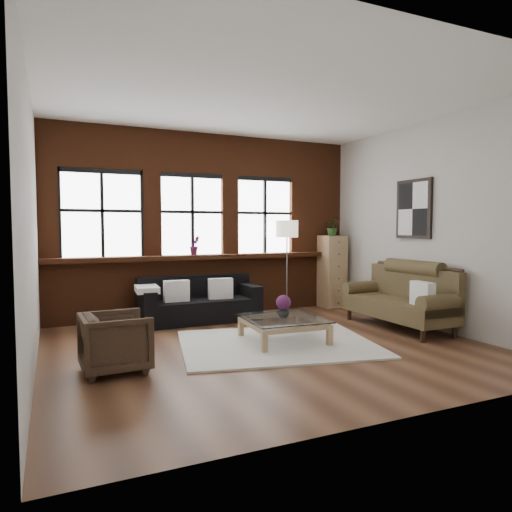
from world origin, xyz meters
name	(u,v)px	position (x,y,z in m)	size (l,w,h in m)	color
floor	(268,346)	(0.00, 0.00, 0.00)	(5.50, 5.50, 0.00)	#4C2D1C
ceiling	(268,98)	(0.00, 0.00, 3.20)	(5.50, 5.50, 0.00)	white
wall_back	(207,225)	(0.00, 2.50, 1.60)	(5.50, 5.50, 0.00)	beige
wall_front	(405,222)	(0.00, -2.50, 1.60)	(5.50, 5.50, 0.00)	beige
wall_left	(31,223)	(-2.75, 0.00, 1.60)	(5.00, 5.00, 0.00)	beige
wall_right	(429,225)	(2.75, 0.00, 1.60)	(5.00, 5.00, 0.00)	beige
brick_backwall	(209,225)	(0.00, 2.44, 1.60)	(5.50, 0.12, 3.20)	#5E2C16
sill_ledge	(210,257)	(0.00, 2.35, 1.04)	(5.50, 0.30, 0.08)	#5E2C16
window_left	(102,215)	(-1.80, 2.45, 1.75)	(1.38, 0.10, 1.50)	black
window_mid	(192,216)	(-0.30, 2.45, 1.75)	(1.38, 0.10, 1.50)	black
window_right	(264,217)	(1.10, 2.45, 1.75)	(1.38, 0.10, 1.50)	black
wall_poster	(414,209)	(2.72, 0.30, 1.85)	(0.05, 0.74, 0.94)	black
shag_rug	(277,344)	(0.15, 0.02, 0.01)	(2.51, 1.97, 0.03)	beige
dark_sofa	(200,300)	(-0.34, 1.90, 0.35)	(1.96, 0.79, 0.71)	black
pillow_a	(176,291)	(-0.75, 1.80, 0.54)	(0.40, 0.14, 0.34)	white
pillow_b	(220,288)	(-0.01, 1.80, 0.54)	(0.40, 0.14, 0.34)	white
vintage_settee	(398,295)	(2.30, 0.15, 0.51)	(0.86, 1.93, 1.03)	#493C21
pillow_settee	(422,294)	(2.22, -0.44, 0.62)	(0.14, 0.38, 0.34)	white
armchair	(115,342)	(-1.96, -0.28, 0.32)	(0.69, 0.71, 0.64)	#312418
coffee_table	(283,330)	(0.29, 0.11, 0.16)	(1.03, 1.03, 0.35)	tan
vase	(283,311)	(0.29, 0.11, 0.42)	(0.16, 0.16, 0.17)	#B2B2B2
flowers	(283,302)	(0.29, 0.11, 0.54)	(0.20, 0.20, 0.20)	#5D2053
drawer_chest	(332,271)	(2.43, 2.16, 0.70)	(0.43, 0.43, 1.40)	tan
potted_plant_top	(332,227)	(2.43, 2.16, 1.57)	(0.31, 0.27, 0.34)	#2D5923
floor_lamp	(287,263)	(1.33, 1.97, 0.92)	(0.40, 0.40, 1.83)	#A5A5A8
sill_plant	(195,245)	(-0.29, 2.32, 1.25)	(0.18, 0.15, 0.33)	#5D2053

